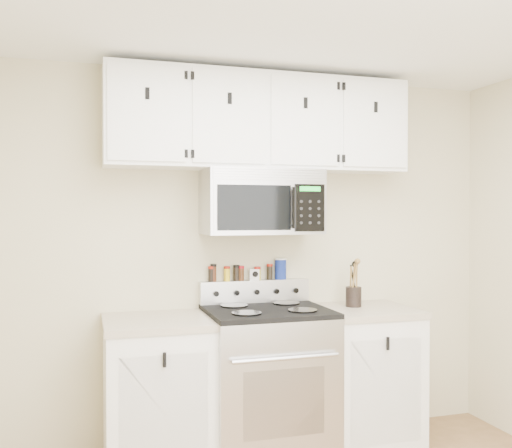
{
  "coord_description": "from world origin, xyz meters",
  "views": [
    {
      "loc": [
        -1.1,
        -2.0,
        1.55
      ],
      "look_at": [
        -0.07,
        1.45,
        1.49
      ],
      "focal_mm": 40.0,
      "sensor_mm": 36.0,
      "label": 1
    }
  ],
  "objects_px": {
    "microwave": "(262,202)",
    "salt_canister": "(281,269)",
    "utensil_crock": "(354,295)",
    "range": "(267,381)"
  },
  "relations": [
    {
      "from": "range",
      "to": "microwave",
      "type": "distance_m",
      "value": 1.15
    },
    {
      "from": "salt_canister",
      "to": "utensil_crock",
      "type": "bearing_deg",
      "value": -23.56
    },
    {
      "from": "utensil_crock",
      "to": "microwave",
      "type": "bearing_deg",
      "value": 176.13
    },
    {
      "from": "range",
      "to": "utensil_crock",
      "type": "bearing_deg",
      "value": 7.37
    },
    {
      "from": "range",
      "to": "salt_canister",
      "type": "xyz_separation_m",
      "value": [
        0.19,
        0.28,
        0.69
      ]
    },
    {
      "from": "microwave",
      "to": "salt_canister",
      "type": "height_order",
      "value": "microwave"
    },
    {
      "from": "range",
      "to": "salt_canister",
      "type": "distance_m",
      "value": 0.77
    },
    {
      "from": "utensil_crock",
      "to": "salt_canister",
      "type": "relative_size",
      "value": 2.14
    },
    {
      "from": "microwave",
      "to": "utensil_crock",
      "type": "relative_size",
      "value": 2.44
    },
    {
      "from": "microwave",
      "to": "range",
      "type": "bearing_deg",
      "value": -90.23
    }
  ]
}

